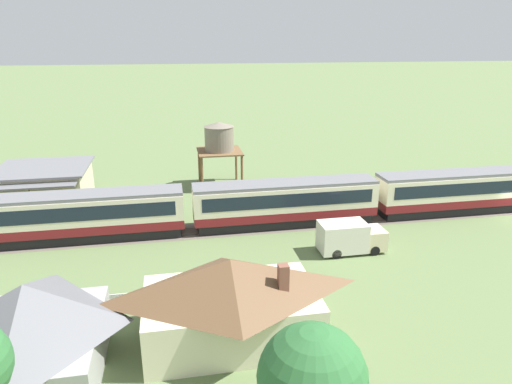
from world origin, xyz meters
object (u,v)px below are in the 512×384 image
at_px(cottage_grey_roof, 30,329).
at_px(cottage_brown_roof, 231,298).
at_px(delivery_truck_cream, 349,237).
at_px(water_tower, 219,139).
at_px(passenger_train, 288,201).
at_px(station_building, 45,185).
at_px(yard_tree_2, 312,379).

bearing_deg(cottage_grey_roof, cottage_brown_roof, 5.91).
bearing_deg(cottage_brown_roof, delivery_truck_cream, 40.94).
relative_size(cottage_grey_roof, cottage_brown_roof, 0.79).
height_order(water_tower, delivery_truck_cream, water_tower).
xyz_separation_m(passenger_train, water_tower, (-4.91, 13.04, 3.36)).
relative_size(water_tower, cottage_brown_roof, 0.72).
distance_m(cottage_grey_roof, cottage_brown_roof, 10.43).
bearing_deg(delivery_truck_cream, cottage_brown_roof, -139.06).
relative_size(passenger_train, station_building, 9.07).
height_order(passenger_train, yard_tree_2, yard_tree_2).
bearing_deg(yard_tree_2, station_building, 117.24).
height_order(delivery_truck_cream, yard_tree_2, yard_tree_2).
bearing_deg(passenger_train, cottage_brown_roof, -115.07).
bearing_deg(cottage_grey_roof, delivery_truck_cream, 26.40).
distance_m(passenger_train, delivery_truck_cream, 7.49).
distance_m(station_building, yard_tree_2, 39.72).
bearing_deg(cottage_grey_roof, passenger_train, 43.80).
height_order(station_building, delivery_truck_cream, station_building).
relative_size(water_tower, yard_tree_2, 1.20).
bearing_deg(cottage_grey_roof, station_building, 101.86).
xyz_separation_m(passenger_train, delivery_truck_cream, (3.45, -6.56, -1.03)).
bearing_deg(yard_tree_2, passenger_train, 77.44).
xyz_separation_m(cottage_grey_roof, yard_tree_2, (12.36, -7.68, 1.47)).
relative_size(passenger_train, cottage_brown_roof, 8.43).
xyz_separation_m(station_building, yard_tree_2, (18.16, -35.26, 2.18)).
xyz_separation_m(station_building, water_tower, (18.78, 2.62, 3.69)).
relative_size(station_building, delivery_truck_cream, 1.80).
bearing_deg(delivery_truck_cream, station_building, 147.96).
bearing_deg(yard_tree_2, cottage_brown_roof, 102.81).
bearing_deg(water_tower, yard_tree_2, -90.94).
height_order(water_tower, cottage_brown_roof, water_tower).
xyz_separation_m(passenger_train, yard_tree_2, (-5.53, -24.84, 1.86)).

